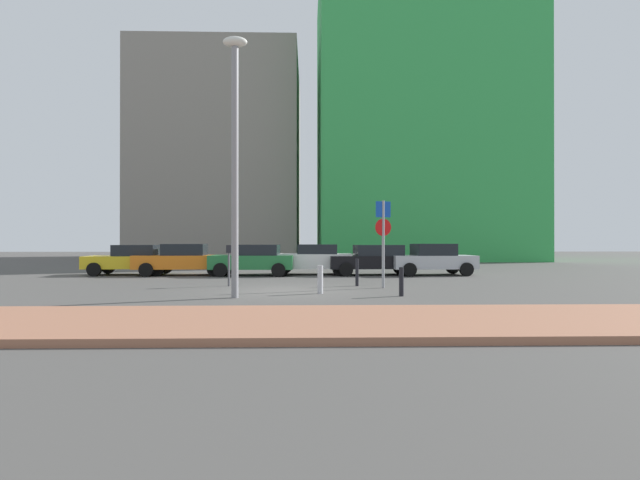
{
  "coord_description": "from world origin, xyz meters",
  "views": [
    {
      "loc": [
        0.72,
        -15.34,
        1.61
      ],
      "look_at": [
        1.2,
        3.43,
        1.68
      ],
      "focal_mm": 26.26,
      "sensor_mm": 36.0,
      "label": 1
    }
  ],
  "objects_px": {
    "parked_car_yellow": "(133,259)",
    "traffic_bollard_mid": "(357,272)",
    "parked_car_green": "(254,259)",
    "traffic_bollard_far": "(401,282)",
    "traffic_bollard_near": "(320,280)",
    "parked_car_orange": "(184,259)",
    "street_lamp": "(235,145)",
    "parked_car_white": "(313,259)",
    "parked_car_black": "(375,259)",
    "parking_sign_post": "(383,233)",
    "parking_meter": "(229,260)",
    "parked_car_silver": "(432,259)"
  },
  "relations": [
    {
      "from": "parked_car_orange",
      "to": "parking_meter",
      "type": "bearing_deg",
      "value": -61.18
    },
    {
      "from": "parked_car_white",
      "to": "parked_car_silver",
      "type": "height_order",
      "value": "parked_car_silver"
    },
    {
      "from": "parked_car_white",
      "to": "traffic_bollard_near",
      "type": "bearing_deg",
      "value": -88.96
    },
    {
      "from": "parked_car_white",
      "to": "street_lamp",
      "type": "height_order",
      "value": "street_lamp"
    },
    {
      "from": "parked_car_white",
      "to": "street_lamp",
      "type": "bearing_deg",
      "value": -103.77
    },
    {
      "from": "traffic_bollard_mid",
      "to": "traffic_bollard_near",
      "type": "bearing_deg",
      "value": -119.68
    },
    {
      "from": "parked_car_yellow",
      "to": "parking_meter",
      "type": "bearing_deg",
      "value": -46.48
    },
    {
      "from": "traffic_bollard_far",
      "to": "parked_car_white",
      "type": "bearing_deg",
      "value": 105.36
    },
    {
      "from": "parked_car_yellow",
      "to": "parked_car_silver",
      "type": "relative_size",
      "value": 1.05
    },
    {
      "from": "parked_car_green",
      "to": "traffic_bollard_mid",
      "type": "relative_size",
      "value": 4.02
    },
    {
      "from": "parked_car_green",
      "to": "parked_car_yellow",
      "type": "bearing_deg",
      "value": 173.85
    },
    {
      "from": "parked_car_green",
      "to": "traffic_bollard_near",
      "type": "relative_size",
      "value": 4.55
    },
    {
      "from": "parked_car_green",
      "to": "traffic_bollard_far",
      "type": "xyz_separation_m",
      "value": [
        5.33,
        -8.59,
        -0.34
      ]
    },
    {
      "from": "parked_car_green",
      "to": "parking_meter",
      "type": "bearing_deg",
      "value": -93.25
    },
    {
      "from": "parked_car_black",
      "to": "traffic_bollard_near",
      "type": "height_order",
      "value": "parked_car_black"
    },
    {
      "from": "traffic_bollard_mid",
      "to": "parked_car_silver",
      "type": "bearing_deg",
      "value": 52.26
    },
    {
      "from": "traffic_bollard_mid",
      "to": "traffic_bollard_far",
      "type": "distance_m",
      "value": 3.35
    },
    {
      "from": "parked_car_green",
      "to": "parked_car_white",
      "type": "bearing_deg",
      "value": 12.73
    },
    {
      "from": "traffic_bollard_far",
      "to": "street_lamp",
      "type": "bearing_deg",
      "value": -176.84
    },
    {
      "from": "parked_car_yellow",
      "to": "parked_car_white",
      "type": "relative_size",
      "value": 1.08
    },
    {
      "from": "traffic_bollard_near",
      "to": "parked_car_yellow",
      "type": "bearing_deg",
      "value": 136.34
    },
    {
      "from": "parked_car_yellow",
      "to": "traffic_bollard_mid",
      "type": "distance_m",
      "value": 11.93
    },
    {
      "from": "parked_car_green",
      "to": "parking_sign_post",
      "type": "distance_m",
      "value": 8.1
    },
    {
      "from": "parked_car_green",
      "to": "traffic_bollard_mid",
      "type": "bearing_deg",
      "value": -51.06
    },
    {
      "from": "traffic_bollard_far",
      "to": "traffic_bollard_mid",
      "type": "bearing_deg",
      "value": 106.94
    },
    {
      "from": "parked_car_white",
      "to": "parking_sign_post",
      "type": "xyz_separation_m",
      "value": [
        2.39,
        -6.75,
        1.14
      ]
    },
    {
      "from": "parked_car_yellow",
      "to": "parking_meter",
      "type": "relative_size",
      "value": 2.88
    },
    {
      "from": "parked_car_green",
      "to": "parked_car_white",
      "type": "height_order",
      "value": "parked_car_white"
    },
    {
      "from": "parked_car_green",
      "to": "traffic_bollard_far",
      "type": "distance_m",
      "value": 10.11
    },
    {
      "from": "parking_sign_post",
      "to": "parking_meter",
      "type": "relative_size",
      "value": 2.04
    },
    {
      "from": "parked_car_black",
      "to": "street_lamp",
      "type": "distance_m",
      "value": 11.2
    },
    {
      "from": "parked_car_orange",
      "to": "street_lamp",
      "type": "relative_size",
      "value": 0.62
    },
    {
      "from": "parked_car_orange",
      "to": "parked_car_yellow",
      "type": "bearing_deg",
      "value": 172.23
    },
    {
      "from": "parking_meter",
      "to": "traffic_bollard_far",
      "type": "height_order",
      "value": "parking_meter"
    },
    {
      "from": "parked_car_green",
      "to": "traffic_bollard_far",
      "type": "bearing_deg",
      "value": -58.19
    },
    {
      "from": "parked_car_white",
      "to": "traffic_bollard_mid",
      "type": "distance_m",
      "value": 6.22
    },
    {
      "from": "parked_car_white",
      "to": "traffic_bollard_far",
      "type": "bearing_deg",
      "value": -74.64
    },
    {
      "from": "parked_car_orange",
      "to": "traffic_bollard_far",
      "type": "distance_m",
      "value": 12.44
    },
    {
      "from": "parked_car_orange",
      "to": "parked_car_white",
      "type": "height_order",
      "value": "parked_car_orange"
    },
    {
      "from": "parked_car_silver",
      "to": "parking_meter",
      "type": "relative_size",
      "value": 2.75
    },
    {
      "from": "traffic_bollard_mid",
      "to": "parking_meter",
      "type": "bearing_deg",
      "value": 178.97
    },
    {
      "from": "parked_car_yellow",
      "to": "parked_car_black",
      "type": "xyz_separation_m",
      "value": [
        11.78,
        -0.36,
        0.01
      ]
    },
    {
      "from": "parked_car_white",
      "to": "parked_car_green",
      "type": "bearing_deg",
      "value": -167.27
    },
    {
      "from": "parked_car_yellow",
      "to": "traffic_bollard_near",
      "type": "bearing_deg",
      "value": -43.66
    },
    {
      "from": "parked_car_yellow",
      "to": "parked_car_green",
      "type": "relative_size",
      "value": 1.08
    },
    {
      "from": "street_lamp",
      "to": "traffic_bollard_mid",
      "type": "bearing_deg",
      "value": 41.82
    },
    {
      "from": "parked_car_yellow",
      "to": "parked_car_silver",
      "type": "xyz_separation_m",
      "value": [
        14.5,
        -0.59,
        0.02
      ]
    },
    {
      "from": "traffic_bollard_far",
      "to": "parked_car_black",
      "type": "bearing_deg",
      "value": 86.73
    },
    {
      "from": "parked_car_green",
      "to": "parking_meter",
      "type": "xyz_separation_m",
      "value": [
        -0.3,
        -5.3,
        0.2
      ]
    },
    {
      "from": "parked_car_orange",
      "to": "traffic_bollard_near",
      "type": "relative_size",
      "value": 5.28
    }
  ]
}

